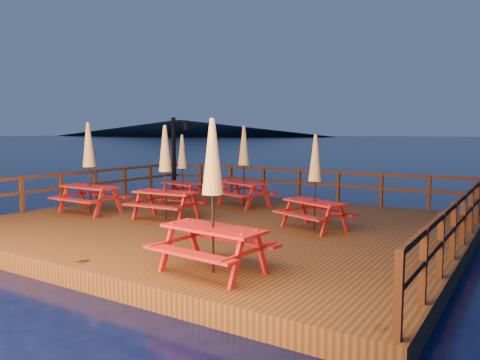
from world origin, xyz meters
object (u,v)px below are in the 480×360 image
Objects in this scene: picnic_table_2 at (213,194)px; picnic_table_1 at (244,165)px; lamp_post at (177,147)px; picnic_table_0 at (182,168)px.

picnic_table_1 is at bearing 122.37° from picnic_table_2.
picnic_table_2 reaches higher than picnic_table_1.
picnic_table_2 is (7.87, -8.40, -0.41)m from lamp_post.
picnic_table_2 is at bearing -34.91° from picnic_table_0.
picnic_table_0 is (2.46, -2.64, -0.59)m from lamp_post.
picnic_table_1 reaches higher than picnic_table_0.
picnic_table_0 is 0.87× the size of picnic_table_2.
picnic_table_2 is (5.41, -5.76, 0.18)m from picnic_table_0.
picnic_table_2 is at bearing -40.84° from picnic_table_1.
picnic_table_2 reaches higher than picnic_table_0.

